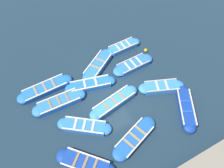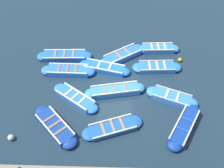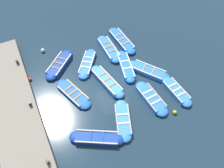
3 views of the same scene
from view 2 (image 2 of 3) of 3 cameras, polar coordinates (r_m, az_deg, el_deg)
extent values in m
plane|color=#1C303F|center=(17.23, 0.78, -0.85)|extent=(120.00, 120.00, 0.00)
cube|color=blue|center=(18.31, -1.69, 3.50)|extent=(1.52, 2.97, 0.35)
ellipsoid|color=blue|center=(18.05, 2.65, 2.67)|extent=(0.97, 0.99, 0.35)
ellipsoid|color=blue|center=(18.68, -5.88, 4.29)|extent=(0.97, 0.99, 0.35)
cube|color=silver|center=(18.44, -1.35, 4.79)|extent=(0.75, 2.73, 0.07)
cube|color=silver|center=(17.89, -2.06, 3.16)|extent=(0.75, 2.73, 0.07)
cube|color=beige|center=(18.09, -0.47, 3.72)|extent=(0.77, 0.32, 0.04)
cube|color=beige|center=(18.27, -2.91, 4.18)|extent=(0.77, 0.32, 0.04)
cube|color=navy|center=(15.49, -12.25, -8.99)|extent=(2.63, 2.55, 0.38)
ellipsoid|color=navy|center=(14.81, -9.42, -12.27)|extent=(1.34, 1.34, 0.38)
ellipsoid|color=navy|center=(16.26, -14.78, -5.98)|extent=(1.34, 1.34, 0.38)
cube|color=silver|center=(15.42, -10.93, -7.62)|extent=(1.95, 1.83, 0.07)
cube|color=silver|center=(15.23, -13.86, -9.44)|extent=(1.95, 1.83, 0.07)
cube|color=olive|center=(15.02, -11.20, -9.93)|extent=(0.71, 0.75, 0.04)
cube|color=olive|center=(15.33, -12.37, -8.56)|extent=(0.71, 0.75, 0.04)
cube|color=olive|center=(15.64, -13.49, -7.24)|extent=(0.71, 0.75, 0.04)
cube|color=#3884E0|center=(16.81, 0.65, -1.45)|extent=(1.42, 3.20, 0.38)
ellipsoid|color=#3884E0|center=(17.06, 5.77, -0.83)|extent=(0.94, 0.96, 0.38)
ellipsoid|color=#3884E0|center=(16.71, -4.58, -2.07)|extent=(0.94, 0.96, 0.38)
cube|color=beige|center=(16.91, 0.44, 0.04)|extent=(0.64, 2.99, 0.07)
cube|color=beige|center=(16.39, 0.89, -1.95)|extent=(0.64, 2.99, 0.07)
cube|color=olive|center=(16.75, 2.87, -0.71)|extent=(0.78, 0.28, 0.04)
cube|color=olive|center=(16.66, 0.66, -0.97)|extent=(0.78, 0.28, 0.04)
cube|color=olive|center=(16.59, -1.58, -1.24)|extent=(0.78, 0.28, 0.04)
cube|color=blue|center=(18.32, -9.54, 2.85)|extent=(1.03, 2.82, 0.39)
ellipsoid|color=blue|center=(18.09, -5.18, 2.73)|extent=(0.91, 0.94, 0.39)
ellipsoid|color=blue|center=(18.65, -13.78, 2.94)|extent=(0.91, 0.94, 0.39)
cube|color=silver|center=(18.48, -9.41, 4.33)|extent=(0.13, 2.75, 0.07)
cube|color=silver|center=(17.85, -9.86, 2.38)|extent=(0.13, 2.75, 0.07)
cube|color=olive|center=(18.06, -7.77, 3.29)|extent=(0.86, 0.16, 0.04)
cube|color=olive|center=(18.17, -9.63, 3.34)|extent=(0.86, 0.16, 0.04)
cube|color=olive|center=(18.30, -11.46, 3.38)|extent=(0.86, 0.16, 0.04)
cube|color=blue|center=(16.62, -7.99, -3.02)|extent=(2.27, 2.66, 0.32)
ellipsoid|color=blue|center=(16.00, -4.54, -5.25)|extent=(1.16, 1.16, 0.32)
ellipsoid|color=blue|center=(17.31, -11.17, -0.94)|extent=(1.16, 1.16, 0.32)
cube|color=silver|center=(16.64, -7.11, -1.74)|extent=(1.59, 2.14, 0.07)
cube|color=silver|center=(16.30, -9.03, -3.43)|extent=(1.59, 2.14, 0.07)
cube|color=beige|center=(16.20, -6.61, -3.54)|extent=(0.72, 0.57, 0.04)
cube|color=beige|center=(16.48, -8.05, -2.61)|extent=(0.72, 0.57, 0.04)
cube|color=beige|center=(16.77, -9.45, -1.71)|extent=(0.72, 0.57, 0.04)
cube|color=#1E59AD|center=(15.15, 0.12, -9.49)|extent=(1.82, 2.83, 0.28)
ellipsoid|color=#1E59AD|center=(15.43, 4.85, -8.21)|extent=(1.18, 1.20, 0.28)
ellipsoid|color=#1E59AD|center=(14.99, -4.80, -10.74)|extent=(1.18, 1.20, 0.28)
cube|color=beige|center=(15.26, -0.41, -7.75)|extent=(0.93, 2.48, 0.07)
cube|color=beige|center=(14.77, 0.67, -10.52)|extent=(0.93, 2.48, 0.07)
cube|color=#9E7A51|center=(15.13, 2.17, -8.60)|extent=(0.88, 0.42, 0.04)
cube|color=#9E7A51|center=(15.02, 0.12, -9.15)|extent=(0.88, 0.42, 0.04)
cube|color=#9E7A51|center=(14.93, -1.97, -9.69)|extent=(0.88, 0.42, 0.04)
cube|color=blue|center=(19.55, -10.30, 6.00)|extent=(1.11, 3.13, 0.36)
ellipsoid|color=blue|center=(19.35, -5.77, 6.11)|extent=(0.95, 0.97, 0.36)
ellipsoid|color=blue|center=(19.86, -14.72, 5.86)|extent=(0.95, 0.97, 0.36)
cube|color=silver|center=(19.75, -10.24, 7.34)|extent=(0.21, 3.03, 0.07)
cube|color=silver|center=(19.07, -10.54, 5.59)|extent=(0.21, 3.03, 0.07)
cube|color=#9E7A51|center=(19.32, -8.45, 6.50)|extent=(0.87, 0.18, 0.04)
cube|color=#9E7A51|center=(19.42, -10.38, 6.45)|extent=(0.87, 0.18, 0.04)
cube|color=#9E7A51|center=(19.54, -12.29, 6.39)|extent=(0.87, 0.18, 0.04)
cube|color=navy|center=(15.69, 15.43, -8.87)|extent=(2.87, 2.15, 0.39)
ellipsoid|color=navy|center=(16.56, 17.09, -5.35)|extent=(1.14, 1.13, 0.39)
ellipsoid|color=navy|center=(14.91, 13.54, -12.77)|extent=(1.14, 1.13, 0.39)
cube|color=beige|center=(15.54, 14.21, -7.81)|extent=(2.42, 1.42, 0.07)
cube|color=beige|center=(15.50, 16.98, -8.97)|extent=(2.42, 1.42, 0.07)
cube|color=#1947B7|center=(15.76, 16.07, -7.38)|extent=(0.51, 0.75, 0.04)
cube|color=#1947B7|center=(15.29, 15.07, -9.49)|extent=(0.51, 0.75, 0.04)
cube|color=#3884E0|center=(16.88, 12.88, -2.87)|extent=(1.76, 2.57, 0.36)
ellipsoid|color=#3884E0|center=(16.87, 16.76, -4.03)|extent=(1.15, 1.17, 0.36)
ellipsoid|color=#3884E0|center=(16.97, 9.02, -1.70)|extent=(1.15, 1.17, 0.36)
cube|color=#B2AD9E|center=(17.02, 13.35, -1.36)|extent=(0.93, 2.20, 0.07)
cube|color=#B2AD9E|center=(16.43, 12.63, -3.46)|extent=(0.93, 2.20, 0.07)
cube|color=beige|center=(16.72, 14.10, -2.76)|extent=(0.83, 0.44, 0.04)
cube|color=beige|center=(16.75, 11.88, -2.09)|extent=(0.83, 0.44, 0.04)
cube|color=#3884E0|center=(20.18, 10.01, 7.57)|extent=(1.01, 2.36, 0.35)
ellipsoid|color=#3884E0|center=(20.43, 13.22, 7.53)|extent=(0.87, 0.90, 0.35)
ellipsoid|color=#3884E0|center=(20.00, 6.72, 7.59)|extent=(0.87, 0.90, 0.35)
cube|color=beige|center=(20.37, 9.92, 8.77)|extent=(0.19, 2.27, 0.07)
cube|color=beige|center=(19.74, 10.25, 7.28)|extent=(0.19, 2.27, 0.07)
cube|color=beige|center=(20.16, 11.47, 7.99)|extent=(0.80, 0.18, 0.04)
cube|color=beige|center=(20.06, 10.08, 8.00)|extent=(0.80, 0.18, 0.04)
cube|color=beige|center=(19.98, 8.68, 8.02)|extent=(0.80, 0.18, 0.04)
cube|color=blue|center=(19.34, 2.34, 6.30)|extent=(2.38, 2.83, 0.35)
ellipsoid|color=blue|center=(19.99, 5.62, 7.67)|extent=(1.29, 1.30, 0.35)
ellipsoid|color=blue|center=(18.77, -1.14, 4.82)|extent=(1.29, 1.30, 0.35)
cube|color=silver|center=(19.49, 1.59, 7.51)|extent=(1.59, 2.27, 0.07)
cube|color=silver|center=(18.93, 3.15, 6.01)|extent=(1.59, 2.27, 0.07)
cube|color=#9E7A51|center=(19.39, 3.31, 7.14)|extent=(0.80, 0.61, 0.04)
cube|color=#9E7A51|center=(19.04, 1.38, 6.33)|extent=(0.80, 0.61, 0.04)
cube|color=blue|center=(18.62, 9.73, 3.59)|extent=(1.15, 2.52, 0.34)
ellipsoid|color=blue|center=(18.89, 13.42, 3.60)|extent=(0.99, 1.02, 0.34)
ellipsoid|color=blue|center=(18.43, 5.95, 3.56)|extent=(0.99, 1.02, 0.34)
cube|color=#B2AD9E|center=(18.82, 9.61, 5.04)|extent=(0.20, 2.42, 0.07)
cube|color=#B2AD9E|center=(18.15, 10.02, 3.04)|extent=(0.20, 2.42, 0.07)
cube|color=beige|center=(18.60, 11.40, 4.02)|extent=(0.91, 0.19, 0.04)
cube|color=beige|center=(18.49, 9.81, 4.02)|extent=(0.91, 0.19, 0.04)
cube|color=beige|center=(18.40, 8.20, 4.01)|extent=(0.91, 0.19, 0.04)
sphere|color=#EAB214|center=(19.60, 14.54, 5.12)|extent=(0.29, 0.29, 0.29)
sphere|color=silver|center=(15.80, -21.16, -10.81)|extent=(0.34, 0.34, 0.34)
camera|label=1|loc=(5.88, -50.62, 34.92)|focal=35.00mm
camera|label=3|loc=(11.84, 68.60, 26.81)|focal=35.00mm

